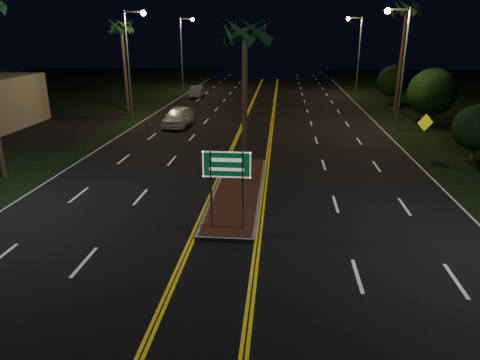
# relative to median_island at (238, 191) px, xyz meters

# --- Properties ---
(ground) EXTENTS (120.00, 120.00, 0.00)m
(ground) POSITION_rel_median_island_xyz_m (0.00, -7.00, -0.08)
(ground) COLOR black
(ground) RESTS_ON ground
(median_island) EXTENTS (2.25, 10.25, 0.17)m
(median_island) POSITION_rel_median_island_xyz_m (0.00, 0.00, 0.00)
(median_island) COLOR gray
(median_island) RESTS_ON ground
(highway_sign) EXTENTS (1.80, 0.08, 3.20)m
(highway_sign) POSITION_rel_median_island_xyz_m (0.00, -4.20, 2.32)
(highway_sign) COLOR gray
(highway_sign) RESTS_ON ground
(streetlight_left_mid) EXTENTS (1.91, 0.44, 9.00)m
(streetlight_left_mid) POSITION_rel_median_island_xyz_m (-10.61, 17.00, 5.57)
(streetlight_left_mid) COLOR gray
(streetlight_left_mid) RESTS_ON ground
(streetlight_left_far) EXTENTS (1.91, 0.44, 9.00)m
(streetlight_left_far) POSITION_rel_median_island_xyz_m (-10.61, 37.00, 5.57)
(streetlight_left_far) COLOR gray
(streetlight_left_far) RESTS_ON ground
(streetlight_right_mid) EXTENTS (1.91, 0.44, 9.00)m
(streetlight_right_mid) POSITION_rel_median_island_xyz_m (10.61, 15.00, 5.57)
(streetlight_right_mid) COLOR gray
(streetlight_right_mid) RESTS_ON ground
(streetlight_right_far) EXTENTS (1.91, 0.44, 9.00)m
(streetlight_right_far) POSITION_rel_median_island_xyz_m (10.61, 35.00, 5.57)
(streetlight_right_far) COLOR gray
(streetlight_right_far) RESTS_ON ground
(palm_median) EXTENTS (2.40, 2.40, 8.30)m
(palm_median) POSITION_rel_median_island_xyz_m (0.00, 3.50, 7.19)
(palm_median) COLOR #382819
(palm_median) RESTS_ON ground
(palm_left_far) EXTENTS (2.40, 2.40, 8.80)m
(palm_left_far) POSITION_rel_median_island_xyz_m (-12.80, 21.00, 7.66)
(palm_left_far) COLOR #382819
(palm_left_far) RESTS_ON ground
(palm_right_far) EXTENTS (2.40, 2.40, 10.30)m
(palm_right_far) POSITION_rel_median_island_xyz_m (12.80, 23.00, 9.06)
(palm_right_far) COLOR #382819
(palm_right_far) RESTS_ON ground
(shrub_near) EXTENTS (2.70, 2.70, 3.30)m
(shrub_near) POSITION_rel_median_island_xyz_m (13.50, 7.00, 1.86)
(shrub_near) COLOR #382819
(shrub_near) RESTS_ON ground
(shrub_mid) EXTENTS (3.78, 3.78, 4.62)m
(shrub_mid) POSITION_rel_median_island_xyz_m (14.00, 17.00, 2.64)
(shrub_mid) COLOR #382819
(shrub_mid) RESTS_ON ground
(shrub_far) EXTENTS (3.24, 3.24, 3.96)m
(shrub_far) POSITION_rel_median_island_xyz_m (13.80, 29.00, 2.25)
(shrub_far) COLOR #382819
(shrub_far) RESTS_ON ground
(car_near) EXTENTS (2.56, 5.51, 1.80)m
(car_near) POSITION_rel_median_island_xyz_m (-6.44, 14.93, 0.82)
(car_near) COLOR white
(car_near) RESTS_ON ground
(car_far) EXTENTS (2.09, 4.56, 1.50)m
(car_far) POSITION_rel_median_island_xyz_m (-8.09, 31.42, 0.67)
(car_far) COLOR #ABADB5
(car_far) RESTS_ON ground
(warning_sign) EXTENTS (1.04, 0.35, 2.57)m
(warning_sign) POSITION_rel_median_island_xyz_m (10.80, 7.86, 1.60)
(warning_sign) COLOR gray
(warning_sign) RESTS_ON ground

